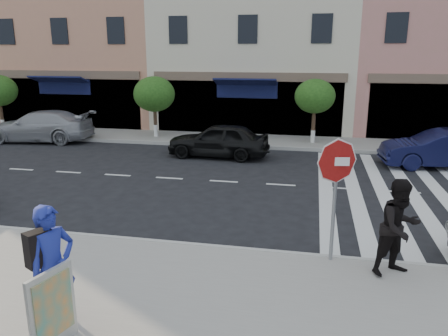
% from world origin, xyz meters
% --- Properties ---
extents(ground, '(120.00, 120.00, 0.00)m').
position_xyz_m(ground, '(0.00, 0.00, 0.00)').
color(ground, black).
rests_on(ground, ground).
extents(sidewalk_near, '(60.00, 4.50, 0.15)m').
position_xyz_m(sidewalk_near, '(0.00, -3.75, 0.07)').
color(sidewalk_near, gray).
rests_on(sidewalk_near, ground).
extents(sidewalk_far, '(60.00, 3.00, 0.15)m').
position_xyz_m(sidewalk_far, '(0.00, 11.00, 0.07)').
color(sidewalk_far, gray).
rests_on(sidewalk_far, ground).
extents(building_west_mid, '(10.00, 9.00, 14.00)m').
position_xyz_m(building_west_mid, '(-11.00, 17.00, 7.00)').
color(building_west_mid, tan).
rests_on(building_west_mid, ground).
extents(building_centre, '(11.00, 9.00, 11.00)m').
position_xyz_m(building_centre, '(-0.50, 17.00, 5.50)').
color(building_centre, beige).
rests_on(building_centre, ground).
extents(street_tree_wb, '(2.10, 2.10, 3.06)m').
position_xyz_m(street_tree_wb, '(-5.00, 10.80, 2.31)').
color(street_tree_wb, '#473323').
rests_on(street_tree_wb, sidewalk_far).
extents(street_tree_c, '(1.90, 1.90, 3.04)m').
position_xyz_m(street_tree_c, '(3.00, 10.80, 2.36)').
color(street_tree_c, '#473323').
rests_on(street_tree_c, sidewalk_far).
extents(stop_sign, '(0.92, 0.20, 2.62)m').
position_xyz_m(stop_sign, '(3.48, -1.67, 2.05)').
color(stop_sign, gray).
rests_on(stop_sign, sidewalk_near).
extents(photographer, '(0.78, 0.88, 2.02)m').
position_xyz_m(photographer, '(-0.91, -4.85, 1.16)').
color(photographer, navy).
rests_on(photographer, sidewalk_near).
extents(walker, '(1.19, 1.13, 1.94)m').
position_xyz_m(walker, '(4.71, -2.00, 1.12)').
color(walker, black).
rests_on(walker, sidewalk_near).
extents(poster_board, '(0.35, 0.80, 1.24)m').
position_xyz_m(poster_board, '(-0.63, -5.37, 0.75)').
color(poster_board, beige).
rests_on(poster_board, sidewalk_near).
extents(car_far_left, '(5.52, 2.69, 1.55)m').
position_xyz_m(car_far_left, '(-10.54, 9.10, 0.77)').
color(car_far_left, '#949499').
rests_on(car_far_left, ground).
extents(car_far_mid, '(4.40, 1.94, 1.47)m').
position_xyz_m(car_far_mid, '(-0.97, 7.60, 0.74)').
color(car_far_mid, black).
rests_on(car_far_mid, ground).
extents(car_far_right, '(4.64, 2.05, 1.48)m').
position_xyz_m(car_far_right, '(7.93, 7.60, 0.74)').
color(car_far_right, black).
rests_on(car_far_right, ground).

